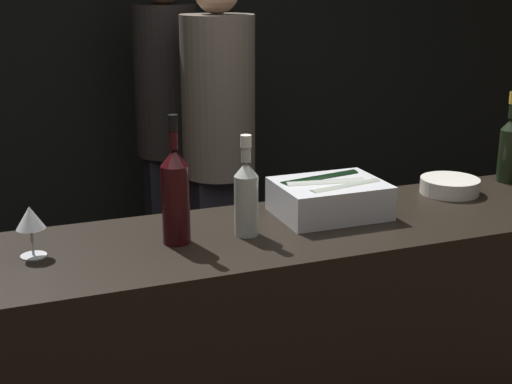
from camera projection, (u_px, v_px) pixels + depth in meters
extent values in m
cube|color=black|center=(119.00, 45.00, 4.06)|extent=(6.40, 0.06, 2.80)
cube|color=black|center=(259.00, 377.00, 2.34)|extent=(2.54, 0.56, 1.02)
cube|color=silver|center=(329.00, 198.00, 2.33)|extent=(0.35, 0.27, 0.11)
cylinder|color=#9EA899|center=(345.00, 194.00, 2.28)|extent=(0.27, 0.11, 0.07)
cylinder|color=#B2B7AD|center=(325.00, 191.00, 2.32)|extent=(0.27, 0.12, 0.07)
cylinder|color=black|center=(320.00, 186.00, 2.38)|extent=(0.30, 0.12, 0.07)
cylinder|color=silver|center=(450.00, 186.00, 2.58)|extent=(0.21, 0.21, 0.06)
cylinder|color=gray|center=(450.00, 180.00, 2.57)|extent=(0.17, 0.17, 0.01)
cylinder|color=silver|center=(34.00, 256.00, 2.00)|extent=(0.07, 0.07, 0.00)
cylinder|color=silver|center=(32.00, 242.00, 1.99)|extent=(0.01, 0.01, 0.08)
cone|color=silver|center=(30.00, 218.00, 1.97)|extent=(0.08, 0.08, 0.06)
cylinder|color=black|center=(508.00, 156.00, 2.70)|extent=(0.07, 0.07, 0.20)
cone|color=black|center=(511.00, 124.00, 2.67)|extent=(0.07, 0.07, 0.04)
cylinder|color=#B2B7AD|center=(246.00, 206.00, 2.14)|extent=(0.07, 0.07, 0.19)
cone|color=#B2B7AD|center=(246.00, 169.00, 2.11)|extent=(0.07, 0.07, 0.04)
cylinder|color=#B2B7AD|center=(246.00, 148.00, 2.09)|extent=(0.03, 0.03, 0.08)
cylinder|color=white|center=(246.00, 141.00, 2.08)|extent=(0.03, 0.03, 0.04)
cylinder|color=black|center=(176.00, 205.00, 2.07)|extent=(0.08, 0.08, 0.23)
cone|color=black|center=(174.00, 157.00, 2.03)|extent=(0.08, 0.08, 0.05)
cylinder|color=black|center=(173.00, 132.00, 2.01)|extent=(0.03, 0.03, 0.10)
cylinder|color=black|center=(173.00, 122.00, 2.00)|extent=(0.03, 0.03, 0.04)
cube|color=black|center=(171.00, 229.00, 3.95)|extent=(0.25, 0.18, 0.86)
cylinder|color=black|center=(166.00, 81.00, 3.71)|extent=(0.33, 0.33, 0.78)
cube|color=black|center=(221.00, 254.00, 3.61)|extent=(0.26, 0.19, 0.84)
cylinder|color=#60564C|center=(218.00, 97.00, 3.38)|extent=(0.35, 0.35, 0.76)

